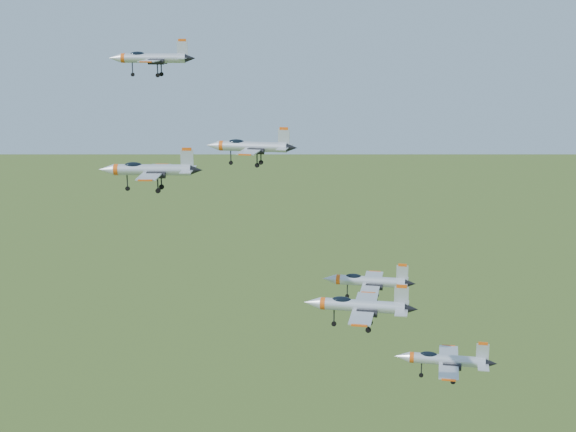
% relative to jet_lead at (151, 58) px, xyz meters
% --- Properties ---
extents(jet_lead, '(12.48, 10.54, 3.36)m').
position_rel_jet_lead_xyz_m(jet_lead, '(0.00, 0.00, 0.00)').
color(jet_lead, '#B8BDC6').
extents(jet_left_high, '(12.14, 10.10, 3.24)m').
position_rel_jet_lead_xyz_m(jet_left_high, '(17.98, -8.13, -10.60)').
color(jet_left_high, '#B8BDC6').
extents(jet_right_high, '(11.69, 9.93, 3.18)m').
position_rel_jet_lead_xyz_m(jet_right_high, '(11.77, -24.06, -11.23)').
color(jet_right_high, '#B8BDC6').
extents(jet_left_low, '(12.12, 10.10, 3.24)m').
position_rel_jet_lead_xyz_m(jet_left_low, '(33.55, -6.96, -27.60)').
color(jet_left_low, '#B8BDC6').
extents(jet_right_low, '(12.55, 10.46, 3.36)m').
position_rel_jet_lead_xyz_m(jet_right_low, '(36.06, -23.06, -25.09)').
color(jet_right_low, '#B8BDC6').
extents(jet_trail, '(12.91, 10.75, 3.45)m').
position_rel_jet_lead_xyz_m(jet_trail, '(43.88, -7.86, -36.78)').
color(jet_trail, '#B8BDC6').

